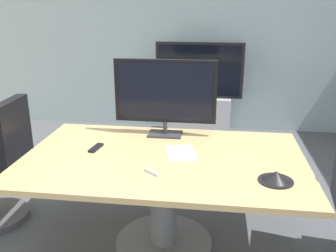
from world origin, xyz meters
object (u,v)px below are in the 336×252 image
wall_display_unit (198,104)px  remote_control (96,148)px  tv_monitor (165,93)px  conference_phone (276,177)px  conference_table (164,178)px

wall_display_unit → remote_control: 2.64m
tv_monitor → remote_control: tv_monitor is taller
conference_phone → remote_control: (-1.29, 0.37, -0.02)m
remote_control → tv_monitor: bearing=47.1°
wall_display_unit → conference_phone: bearing=-77.7°
conference_table → conference_phone: bearing=-21.4°
wall_display_unit → remote_control: bearing=-104.4°
wall_display_unit → remote_control: size_ratio=7.71×
conference_table → conference_phone: (0.76, -0.30, 0.21)m
conference_table → wall_display_unit: wall_display_unit is taller
tv_monitor → remote_control: 0.71m
conference_table → remote_control: (-0.53, 0.07, 0.18)m
conference_table → remote_control: bearing=172.2°
conference_phone → tv_monitor: bearing=136.9°
conference_table → tv_monitor: (-0.05, 0.46, 0.53)m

